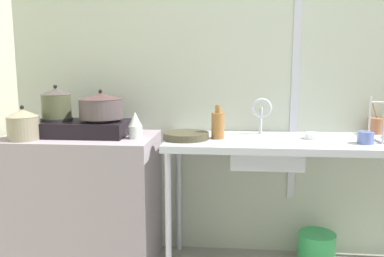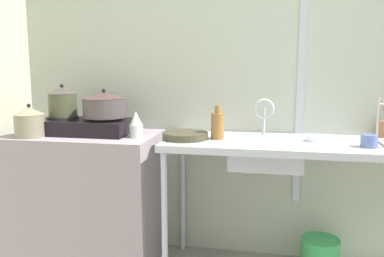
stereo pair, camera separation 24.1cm
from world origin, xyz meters
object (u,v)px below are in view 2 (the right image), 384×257
Objects in this scene: pot_on_right_burner at (104,105)px; bottle_by_sink at (217,125)px; pot_on_left_burner at (63,102)px; sink_basin at (265,154)px; small_bowl_on_drainboard at (315,138)px; faucet at (264,111)px; pot_beside_stove at (30,122)px; frying_pan at (185,136)px; cup_by_rack at (369,141)px; stove at (84,126)px; percolator at (136,125)px; bucket_on_floor at (320,256)px.

bottle_by_sink is at bearing -1.15° from pot_on_right_burner.
pot_on_left_burner reaches higher than sink_basin.
faucet is at bearing 160.35° from small_bowl_on_drainboard.
pot_beside_stove reaches higher than frying_pan.
pot_beside_stove is at bearing -173.72° from small_bowl_on_drainboard.
cup_by_rack is 0.84m from bottle_by_sink.
stove reaches higher than frying_pan.
stove is 0.68m from frying_pan.
percolator is (0.65, 0.11, -0.01)m from pot_beside_stove.
bucket_on_floor is at bearing 8.76° from frying_pan.
frying_pan is (0.31, 0.01, -0.06)m from percolator.
small_bowl_on_drainboard is at bearing 155.17° from cup_by_rack.
frying_pan is at bearing 177.32° from cup_by_rack.
pot_beside_stove is (-0.14, -0.16, -0.11)m from pot_on_left_burner.
bucket_on_floor is at bearing -8.32° from faucet.
pot_on_left_burner is 1.87m from cup_by_rack.
pot_on_left_burner is at bearing 179.17° from bottle_by_sink.
bottle_by_sink is 0.87× the size of bucket_on_floor.
faucet reaches higher than bucket_on_floor.
frying_pan is 0.20m from bottle_by_sink.
percolator is 0.31m from frying_pan.
faucet is 1.02× the size of bucket_on_floor.
pot_beside_stove is 0.49× the size of sink_basin.
sink_basin is at bearing -0.34° from pot_on_left_burner.
sink_basin is 0.28m from faucet.
small_bowl_on_drainboard is at bearing 6.28° from pot_beside_stove.
pot_on_right_burner reaches higher than bucket_on_floor.
pot_beside_stove is 1.74m from small_bowl_on_drainboard.
frying_pan is at bearing -170.16° from bottle_by_sink.
small_bowl_on_drainboard is 0.45× the size of bucket_on_floor.
sink_basin is 0.33m from bottle_by_sink.
sink_basin is (1.30, -0.01, -0.29)m from pot_on_left_burner.
bucket_on_floor is at bearing 3.05° from stove.
pot_on_right_burner reaches higher than faucet.
frying_pan is at bearing 1.33° from percolator.
pot_on_right_burner is (0.29, -0.00, -0.01)m from pot_on_left_burner.
bottle_by_sink is (-0.84, 0.08, 0.05)m from cup_by_rack.
sink_basin is 1.78× the size of faucet.
small_bowl_on_drainboard is at bearing 4.37° from percolator.
stove reaches higher than sink_basin.
stove is 3.71× the size of percolator.
pot_on_right_burner reaches higher than sink_basin.
frying_pan is (0.68, -0.05, -0.03)m from stove.
stove is 1.16m from faucet.
pot_on_left_burner reaches higher than pot_on_right_burner.
faucet is at bearing 6.73° from stove.
pot_on_left_burner reaches higher than small_bowl_on_drainboard.
percolator is (0.52, -0.06, -0.13)m from pot_on_left_burner.
cup_by_rack is 0.29m from small_bowl_on_drainboard.
sink_basin is 0.30m from small_bowl_on_drainboard.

